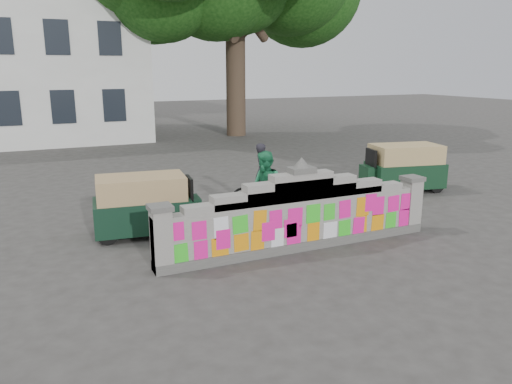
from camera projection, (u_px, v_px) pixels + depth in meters
ground at (300, 248)px, 10.82m from camera, size 100.00×100.00×0.00m
parapet_wall at (301, 215)px, 10.64m from camera, size 6.48×0.44×2.01m
cyclist_bike at (262, 191)px, 13.98m from camera, size 1.83×0.92×0.92m
cyclist_rider at (262, 180)px, 13.90m from camera, size 0.47×0.63×1.55m
pedestrian at (265, 189)px, 12.24m from camera, size 0.73×0.92×1.85m
rickshaw_left at (145, 204)px, 11.60m from camera, size 2.59×1.43×1.40m
rickshaw_right at (403, 167)px, 15.77m from camera, size 2.74×1.67×1.47m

